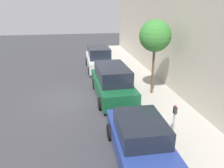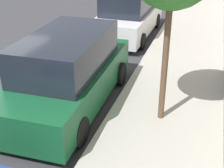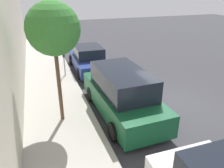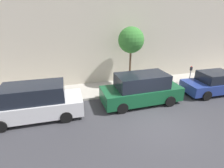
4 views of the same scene
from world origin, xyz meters
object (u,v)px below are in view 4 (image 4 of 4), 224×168
(parked_sedan_nearest, at_px, (215,83))
(parked_minivan_second, at_px, (141,89))
(street_tree, at_px, (131,40))
(parked_minivan_third, at_px, (35,102))
(parking_meter_near, at_px, (190,73))

(parked_sedan_nearest, bearing_deg, parked_minivan_second, 90.07)
(parked_sedan_nearest, bearing_deg, street_tree, 66.47)
(parked_minivan_third, relative_size, street_tree, 1.14)
(parked_minivan_third, bearing_deg, street_tree, -68.52)
(parked_minivan_second, bearing_deg, parking_meter_near, -71.48)
(parked_minivan_second, relative_size, parked_minivan_third, 1.01)
(parked_minivan_second, bearing_deg, street_tree, -3.40)
(parked_sedan_nearest, relative_size, street_tree, 1.05)
(parked_minivan_second, xyz_separation_m, parked_minivan_third, (-0.07, 6.11, 0.00))
(parked_sedan_nearest, distance_m, parked_minivan_second, 5.62)
(parked_sedan_nearest, xyz_separation_m, parked_minivan_second, (-0.01, 5.62, 0.20))
(parking_meter_near, relative_size, street_tree, 0.33)
(street_tree, bearing_deg, parked_minivan_third, 111.48)
(parked_minivan_second, bearing_deg, parked_minivan_third, 90.63)
(parked_minivan_second, relative_size, parking_meter_near, 3.50)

